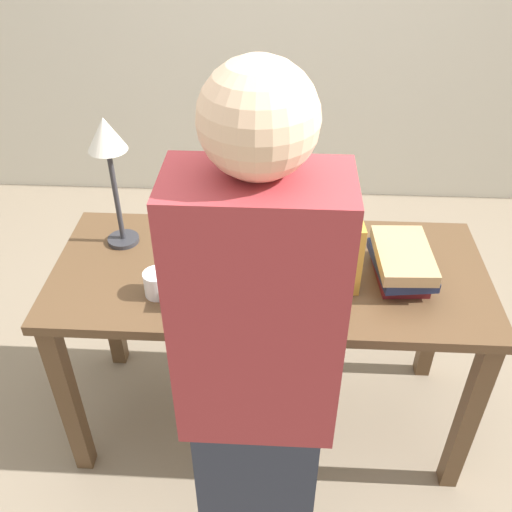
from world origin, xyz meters
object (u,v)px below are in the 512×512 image
at_px(book_standing_upright, 355,252).
at_px(coffee_mug, 158,284).
at_px(open_book, 246,278).
at_px(book_stack_tall, 402,263).
at_px(person_reader, 257,400).
at_px(reading_lamp, 108,148).

relative_size(book_standing_upright, coffee_mug, 2.14).
relative_size(open_book, book_standing_upright, 2.05).
relative_size(book_stack_tall, person_reader, 0.17).
bearing_deg(book_standing_upright, book_stack_tall, 4.41).
relative_size(book_stack_tall, book_standing_upright, 1.18).
distance_m(reading_lamp, person_reader, 0.95).
distance_m(book_standing_upright, person_reader, 0.63).
bearing_deg(reading_lamp, book_standing_upright, -12.84).
height_order(open_book, person_reader, person_reader).
xyz_separation_m(open_book, book_standing_upright, (0.34, 0.04, 0.10)).
relative_size(open_book, reading_lamp, 1.05).
xyz_separation_m(coffee_mug, person_reader, (0.34, -0.46, 0.03)).
height_order(book_standing_upright, person_reader, person_reader).
xyz_separation_m(open_book, book_stack_tall, (0.50, 0.06, 0.04)).
xyz_separation_m(book_stack_tall, reading_lamp, (-0.96, 0.15, 0.30)).
bearing_deg(reading_lamp, person_reader, -54.92).
bearing_deg(coffee_mug, open_book, 12.34).
xyz_separation_m(book_stack_tall, person_reader, (-0.44, -0.58, 0.01)).
distance_m(book_standing_upright, reading_lamp, 0.85).
distance_m(open_book, coffee_mug, 0.28).
bearing_deg(book_standing_upright, coffee_mug, -176.41).
height_order(reading_lamp, coffee_mug, reading_lamp).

